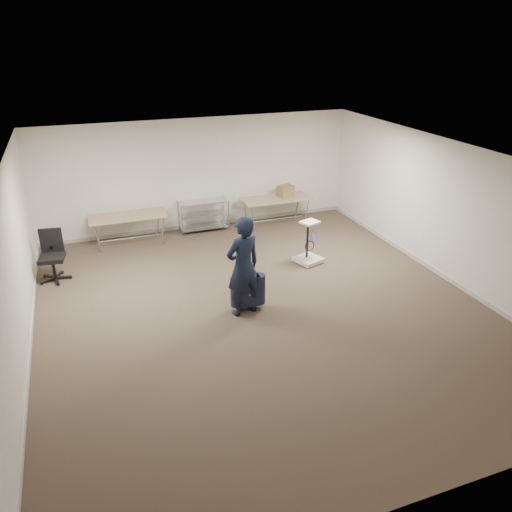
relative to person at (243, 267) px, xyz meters
name	(u,v)px	position (x,y,z in m)	size (l,w,h in m)	color
ground	(262,308)	(0.37, 0.03, -0.93)	(9.00, 9.00, 0.00)	#4A3C2D
room_shell	(239,274)	(0.37, 1.41, -0.88)	(8.00, 9.00, 9.00)	silver
folding_table_left	(128,217)	(-1.53, 3.98, -0.25)	(1.80, 0.75, 0.73)	tan
folding_table_right	(276,200)	(2.27, 3.98, -0.25)	(1.80, 0.75, 0.73)	tan
wire_shelf	(203,214)	(0.37, 4.23, -0.49)	(1.22, 0.47, 0.80)	silver
person	(243,267)	(0.00, 0.00, 0.00)	(0.68, 0.45, 1.86)	black
suitcase	(248,291)	(0.11, 0.09, -0.54)	(0.44, 0.28, 1.14)	black
office_chair	(54,265)	(-3.23, 2.63, -0.61)	(0.64, 0.64, 1.05)	black
equipment_cart	(309,252)	(2.05, 1.55, -0.68)	(0.66, 0.66, 0.97)	beige
cardboard_box	(285,191)	(2.56, 4.06, -0.06)	(0.39, 0.29, 0.29)	brown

